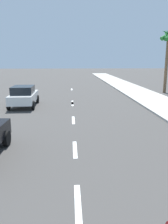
% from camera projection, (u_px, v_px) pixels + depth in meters
% --- Properties ---
extents(ground_plane, '(160.00, 160.00, 0.00)m').
position_uv_depth(ground_plane, '(73.00, 106.00, 18.06)').
color(ground_plane, '#423F3D').
extents(sidewalk_strip, '(3.60, 80.00, 0.14)m').
position_uv_depth(sidewalk_strip, '(154.00, 100.00, 20.39)').
color(sidewalk_strip, '#B2ADA3').
rests_on(sidewalk_strip, ground).
extents(lane_stripe_2, '(0.16, 1.80, 0.01)m').
position_uv_depth(lane_stripe_2, '(78.00, 204.00, 5.77)').
color(lane_stripe_2, white).
rests_on(lane_stripe_2, ground).
extents(lane_stripe_3, '(0.16, 1.80, 0.01)m').
position_uv_depth(lane_stripe_3, '(75.00, 149.00, 9.31)').
color(lane_stripe_3, white).
rests_on(lane_stripe_3, ground).
extents(lane_stripe_4, '(0.16, 1.80, 0.01)m').
position_uv_depth(lane_stripe_4, '(73.00, 120.00, 13.82)').
color(lane_stripe_4, white).
rests_on(lane_stripe_4, ground).
extents(lane_stripe_5, '(0.16, 1.80, 0.01)m').
position_uv_depth(lane_stripe_5, '(72.00, 104.00, 18.88)').
color(lane_stripe_5, white).
rests_on(lane_stripe_5, ground).
extents(lane_stripe_6, '(0.16, 1.80, 0.01)m').
position_uv_depth(lane_stripe_6, '(72.00, 102.00, 19.53)').
color(lane_stripe_6, white).
rests_on(lane_stripe_6, ground).
extents(lane_stripe_7, '(0.16, 1.80, 0.01)m').
position_uv_depth(lane_stripe_7, '(72.00, 89.00, 28.20)').
color(lane_stripe_7, white).
rests_on(lane_stripe_7, ground).
extents(parked_car_white, '(1.97, 4.13, 1.57)m').
position_uv_depth(parked_car_white, '(24.00, 96.00, 17.75)').
color(parked_car_white, white).
rests_on(parked_car_white, ground).
extents(palm_tree_far, '(1.90, 1.76, 6.82)m').
position_uv_depth(palm_tree_far, '(168.00, 41.00, 24.19)').
color(palm_tree_far, brown).
rests_on(palm_tree_far, ground).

